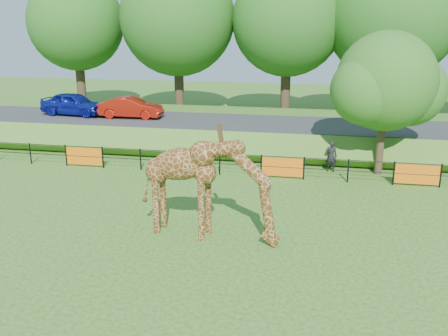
{
  "coord_description": "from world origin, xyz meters",
  "views": [
    {
      "loc": [
        4.64,
        -14.5,
        7.17
      ],
      "look_at": [
        1.28,
        2.55,
        2.0
      ],
      "focal_mm": 40.0,
      "sensor_mm": 36.0,
      "label": 1
    }
  ],
  "objects_px": {
    "car_blue": "(74,104)",
    "tree_east": "(388,85)",
    "giraffe": "(209,188)",
    "visitor": "(331,156)",
    "car_red": "(131,107)"
  },
  "relations": [
    {
      "from": "giraffe",
      "to": "car_red",
      "type": "distance_m",
      "value": 15.28
    },
    {
      "from": "visitor",
      "to": "tree_east",
      "type": "xyz_separation_m",
      "value": [
        2.35,
        0.05,
        3.51
      ]
    },
    {
      "from": "car_blue",
      "to": "visitor",
      "type": "bearing_deg",
      "value": -99.4
    },
    {
      "from": "car_blue",
      "to": "tree_east",
      "type": "relative_size",
      "value": 0.62
    },
    {
      "from": "car_red",
      "to": "giraffe",
      "type": "bearing_deg",
      "value": -151.45
    },
    {
      "from": "giraffe",
      "to": "visitor",
      "type": "relative_size",
      "value": 3.21
    },
    {
      "from": "giraffe",
      "to": "tree_east",
      "type": "bearing_deg",
      "value": 61.98
    },
    {
      "from": "giraffe",
      "to": "tree_east",
      "type": "distance_m",
      "value": 11.19
    },
    {
      "from": "giraffe",
      "to": "tree_east",
      "type": "height_order",
      "value": "tree_east"
    },
    {
      "from": "car_blue",
      "to": "car_red",
      "type": "distance_m",
      "value": 3.86
    },
    {
      "from": "visitor",
      "to": "tree_east",
      "type": "height_order",
      "value": "tree_east"
    },
    {
      "from": "car_red",
      "to": "visitor",
      "type": "bearing_deg",
      "value": -112.52
    },
    {
      "from": "giraffe",
      "to": "car_blue",
      "type": "height_order",
      "value": "giraffe"
    },
    {
      "from": "car_red",
      "to": "visitor",
      "type": "xyz_separation_m",
      "value": [
        12.0,
        -4.4,
        -1.28
      ]
    },
    {
      "from": "car_blue",
      "to": "tree_east",
      "type": "xyz_separation_m",
      "value": [
        18.21,
        -4.54,
        2.15
      ]
    }
  ]
}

